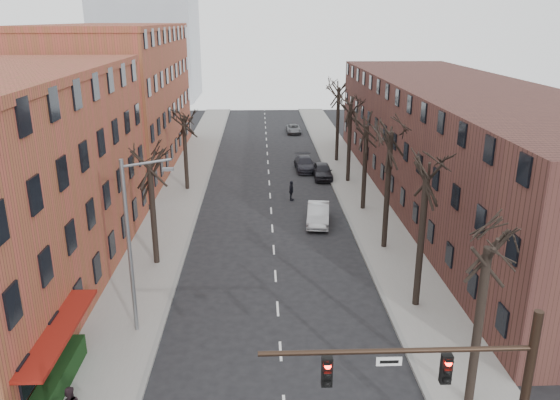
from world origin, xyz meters
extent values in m
cube|color=gray|center=(-8.00, 35.00, 0.07)|extent=(4.00, 90.00, 0.15)
cube|color=gray|center=(8.00, 35.00, 0.07)|extent=(4.00, 90.00, 0.15)
cube|color=brown|center=(-16.00, 44.00, 7.00)|extent=(12.00, 28.00, 14.00)
cube|color=#472721|center=(16.00, 30.00, 5.00)|extent=(12.00, 50.00, 10.00)
cube|color=maroon|center=(-9.40, 6.00, 0.00)|extent=(1.20, 7.00, 0.15)
cube|color=black|center=(-9.50, 5.00, 0.65)|extent=(0.80, 6.00, 1.00)
cylinder|color=black|center=(3.00, -1.00, 6.00)|extent=(8.00, 0.16, 0.16)
cube|color=black|center=(4.50, -1.00, 5.35)|extent=(0.32, 0.22, 0.95)
cube|color=black|center=(1.00, -1.00, 5.35)|extent=(0.32, 0.22, 0.95)
cube|color=silver|center=(2.80, -1.00, 5.65)|extent=(0.75, 0.04, 0.28)
cylinder|color=slate|center=(-7.20, 10.00, 4.50)|extent=(0.20, 0.20, 9.00)
cylinder|color=slate|center=(-6.10, 10.00, 8.80)|extent=(2.39, 0.12, 0.46)
cube|color=slate|center=(-5.10, 10.00, 8.50)|extent=(0.50, 0.22, 0.14)
imported|color=#AAADB1|center=(3.57, 24.93, 0.77)|extent=(2.21, 4.87, 1.55)
imported|color=black|center=(5.30, 37.41, 0.76)|extent=(1.84, 4.47, 1.52)
imported|color=black|center=(3.80, 40.44, 0.70)|extent=(2.18, 4.90, 1.40)
imported|color=slate|center=(3.80, 59.87, 0.57)|extent=(2.03, 4.19, 1.15)
imported|color=black|center=(1.81, 30.60, 0.88)|extent=(0.67, 1.10, 1.76)
camera|label=1|loc=(-0.87, -14.36, 15.09)|focal=35.00mm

